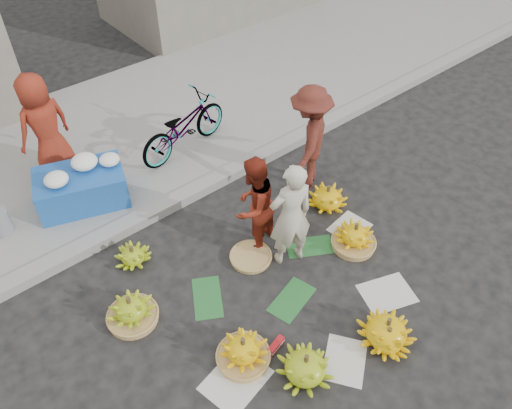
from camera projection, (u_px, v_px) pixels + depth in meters
ground at (287, 286)px, 6.42m from camera, size 80.00×80.00×0.00m
curb at (190, 193)px, 7.60m from camera, size 40.00×0.25×0.15m
sidewalk at (124, 133)px, 8.79m from camera, size 40.00×4.00×0.12m
newspaper_scatter at (332, 327)px, 5.97m from camera, size 3.20×1.80×0.00m
banana_leaves at (271, 280)px, 6.48m from camera, size 2.00×1.00×0.00m
banana_bunch_0 at (243, 351)px, 5.54m from camera, size 0.60×0.60×0.42m
banana_bunch_1 at (305, 367)px, 5.41m from camera, size 0.76×0.76×0.39m
banana_bunch_2 at (387, 338)px, 5.70m from camera, size 0.66×0.66×0.33m
banana_bunch_3 at (386, 331)px, 5.73m from camera, size 0.75×0.75×0.41m
banana_bunch_4 at (355, 237)px, 6.80m from camera, size 0.60×0.60×0.42m
banana_bunch_5 at (328, 197)px, 7.40m from camera, size 0.63×0.63×0.38m
banana_bunch_6 at (131, 310)px, 5.93m from camera, size 0.61×0.61×0.43m
banana_bunch_7 at (133, 255)px, 6.64m from camera, size 0.51×0.51×0.29m
basket_spare at (251, 257)px, 6.73m from camera, size 0.67×0.67×0.06m
incense_stack at (276, 345)px, 5.73m from camera, size 0.26×0.13×0.10m
vendor_cream at (291, 216)px, 6.22m from camera, size 0.67×0.53×1.59m
vendor_red at (253, 205)px, 6.47m from camera, size 0.84×0.74×1.45m
man_striped at (309, 139)px, 7.33m from camera, size 1.25×1.14×1.69m
flower_table at (82, 185)px, 7.21m from camera, size 1.43×1.14×0.72m
grey_bucket at (0, 222)px, 6.85m from camera, size 0.30×0.30×0.34m
flower_vendor at (44, 127)px, 7.35m from camera, size 0.92×0.70×1.68m
bicycle at (183, 126)px, 8.03m from camera, size 0.90×1.82×0.92m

